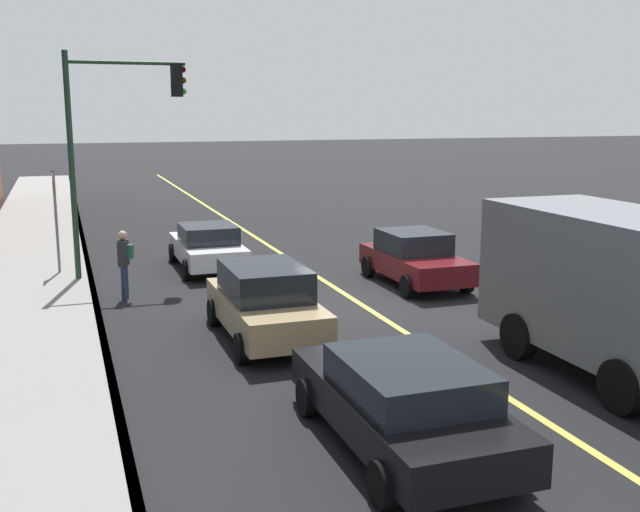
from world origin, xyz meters
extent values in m
plane|color=black|center=(0.00, 0.00, 0.00)|extent=(200.00, 200.00, 0.00)
cube|color=gray|center=(0.00, 7.95, 0.07)|extent=(80.00, 3.49, 0.15)
cube|color=slate|center=(0.00, 6.29, 0.07)|extent=(80.00, 0.16, 0.15)
cube|color=#D8CC4C|center=(0.00, 0.00, 0.01)|extent=(80.00, 0.16, 0.01)
cube|color=silver|center=(5.10, 2.81, 0.58)|extent=(4.19, 1.73, 0.56)
cube|color=black|center=(4.88, 2.81, 1.12)|extent=(1.81, 1.60, 0.53)
cylinder|color=black|center=(6.48, 3.65, 0.30)|extent=(0.60, 0.22, 0.60)
cylinder|color=black|center=(6.48, 1.96, 0.30)|extent=(0.60, 0.22, 0.60)
cylinder|color=black|center=(3.72, 3.65, 0.30)|extent=(0.60, 0.22, 0.60)
cylinder|color=black|center=(3.72, 1.96, 0.30)|extent=(0.60, 0.22, 0.60)
cube|color=#591116|center=(1.11, -2.26, 0.60)|extent=(3.98, 1.75, 0.59)
cube|color=black|center=(1.27, -2.26, 1.19)|extent=(1.86, 1.61, 0.59)
cylinder|color=black|center=(-0.21, -3.11, 0.30)|extent=(0.60, 0.22, 0.60)
cylinder|color=black|center=(-0.21, -1.41, 0.30)|extent=(0.60, 0.22, 0.60)
cylinder|color=black|center=(2.42, -3.11, 0.30)|extent=(0.60, 0.22, 0.60)
cylinder|color=black|center=(2.42, -1.41, 0.30)|extent=(0.60, 0.22, 0.60)
cube|color=black|center=(-8.10, 2.51, 0.59)|extent=(4.51, 1.88, 0.58)
cube|color=black|center=(-8.34, 2.51, 1.13)|extent=(2.28, 1.73, 0.49)
cylinder|color=black|center=(-6.61, 3.42, 0.30)|extent=(0.60, 0.22, 0.60)
cylinder|color=black|center=(-6.61, 1.59, 0.30)|extent=(0.60, 0.22, 0.60)
cylinder|color=black|center=(-9.58, 3.42, 0.30)|extent=(0.60, 0.22, 0.60)
cylinder|color=black|center=(-9.58, 1.59, 0.30)|extent=(0.60, 0.22, 0.60)
cube|color=tan|center=(-2.45, 3.00, 0.62)|extent=(4.16, 1.71, 0.64)
cube|color=black|center=(-2.42, 3.00, 1.27)|extent=(2.24, 1.58, 0.65)
cylinder|color=black|center=(-1.07, 3.83, 0.30)|extent=(0.60, 0.22, 0.60)
cylinder|color=black|center=(-1.07, 2.16, 0.30)|extent=(0.60, 0.22, 0.60)
cylinder|color=black|center=(-3.82, 3.83, 0.30)|extent=(0.60, 0.22, 0.60)
cylinder|color=black|center=(-3.82, 2.16, 0.30)|extent=(0.60, 0.22, 0.60)
cube|color=slate|center=(-6.73, -2.50, 1.72)|extent=(5.78, 2.42, 2.54)
cylinder|color=black|center=(-5.29, -3.66, 0.45)|extent=(0.90, 0.28, 0.90)
cylinder|color=black|center=(-5.29, -1.34, 0.45)|extent=(0.90, 0.28, 0.90)
cylinder|color=black|center=(-8.18, -1.34, 0.45)|extent=(0.90, 0.28, 0.90)
cylinder|color=#262D4C|center=(1.94, 5.55, 0.44)|extent=(0.17, 0.17, 0.88)
cylinder|color=#262D4C|center=(2.17, 5.49, 0.44)|extent=(0.17, 0.17, 0.88)
cube|color=#262628|center=(2.06, 5.52, 1.21)|extent=(0.47, 0.32, 0.66)
sphere|color=tan|center=(2.06, 5.52, 1.66)|extent=(0.24, 0.24, 0.24)
cube|color=#26593F|center=(2.01, 5.36, 1.25)|extent=(0.29, 0.22, 0.34)
cylinder|color=#1E3823|center=(4.31, 6.61, 3.18)|extent=(0.16, 0.16, 6.35)
cylinder|color=#1E3823|center=(4.31, 5.02, 6.05)|extent=(0.10, 3.18, 0.10)
cube|color=black|center=(4.31, 3.68, 5.60)|extent=(0.28, 0.30, 0.90)
sphere|color=#360605|center=(4.31, 3.50, 5.90)|extent=(0.18, 0.18, 0.18)
sphere|color=#392905|center=(4.31, 3.50, 5.60)|extent=(0.18, 0.18, 0.18)
sphere|color=green|center=(4.31, 3.50, 5.30)|extent=(0.18, 0.18, 0.18)
cylinder|color=slate|center=(5.35, 7.11, 1.56)|extent=(0.08, 0.08, 3.13)
cube|color=white|center=(5.35, 7.13, 2.93)|extent=(0.60, 0.02, 0.20)
cube|color=#DB5919|center=(5.35, 7.13, 2.58)|extent=(0.44, 0.02, 0.28)
camera|label=1|loc=(-17.29, 6.92, 4.78)|focal=42.09mm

